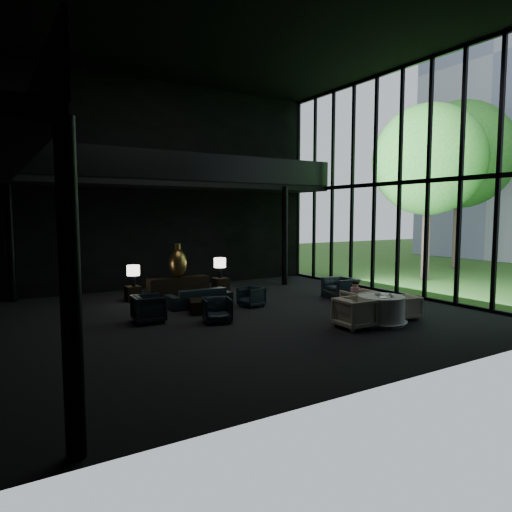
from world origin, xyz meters
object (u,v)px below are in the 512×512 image
dining_table (381,312)px  dining_chair_north (360,301)px  lounge_armchair_east (251,297)px  coffee_table (204,306)px  window_armchair (340,285)px  side_table_right (221,286)px  table_lamp_left (133,271)px  table_lamp_right (220,264)px  sofa (199,294)px  dining_chair_west (355,310)px  lounge_armchair_west (149,307)px  bronze_urn (178,263)px  console (178,287)px  lounge_armchair_south (217,310)px  dining_chair_east (404,307)px  child (355,291)px  side_table_left (133,294)px

dining_table → dining_chair_north: 0.86m
lounge_armchair_east → coffee_table: lounge_armchair_east is taller
lounge_armchair_east → window_armchair: (3.43, -0.28, 0.14)m
side_table_right → coffee_table: size_ratio=0.66×
table_lamp_left → coffee_table: (1.29, -2.75, -0.82)m
table_lamp_right → sofa: 2.58m
sofa → coffee_table: 0.96m
side_table_right → table_lamp_right: (0.00, 0.06, 0.81)m
side_table_right → dining_chair_west: (0.57, -6.37, 0.19)m
lounge_armchair_west → dining_chair_west: bearing=-124.1°
bronze_urn → table_lamp_left: bearing=-176.6°
console → table_lamp_right: 1.77m
bronze_urn → dining_chair_north: bearing=-61.2°
table_lamp_right → lounge_armchair_south: 4.67m
sofa → lounge_armchair_south: (-0.48, -2.23, -0.04)m
sofa → coffee_table: sofa is taller
bronze_urn → side_table_right: (1.60, -0.14, -0.91)m
dining_chair_east → child: child is taller
table_lamp_right → window_armchair: 4.40m
dining_table → dining_chair_west: dining_chair_west is taller
console → side_table_left: console is taller
dining_table → side_table_left: bearing=125.4°
sofa → dining_table: (3.14, -4.63, -0.06)m
bronze_urn → lounge_armchair_east: size_ratio=1.94×
sofa → dining_chair_north: size_ratio=2.12×
table_lamp_right → lounge_armchair_east: 2.86m
bronze_urn → lounge_armchair_east: 3.23m
console → dining_chair_west: size_ratio=2.27×
lounge_armchair_east → window_armchair: 3.45m
sofa → dining_chair_north: dining_chair_north is taller
dining_chair_east → console: bearing=-135.0°
sofa → window_armchair: bearing=165.5°
sofa → child: child is taller
console → table_lamp_right: (1.60, -0.07, 0.74)m
table_lamp_left → sofa: table_lamp_left is taller
dining_chair_west → lounge_armchair_east: bearing=15.4°
bronze_urn → table_lamp_right: 1.61m
side_table_right → lounge_armchair_south: (-2.15, -4.02, 0.07)m
table_lamp_left → child: (4.71, -5.46, -0.28)m
lounge_armchair_west → coffee_table: size_ratio=1.01×
console → dining_chair_west: 6.85m
lounge_armchair_west → lounge_armchair_south: lounge_armchair_west is taller
side_table_left → lounge_armchair_south: (1.05, -4.18, 0.10)m
bronze_urn → coffee_table: 3.03m
lounge_armchair_west → lounge_armchair_east: 3.44m
table_lamp_right → lounge_armchair_east: size_ratio=1.20×
bronze_urn → dining_chair_east: 7.69m
lounge_armchair_south → dining_chair_west: dining_chair_west is taller
side_table_left → window_armchair: window_armchair is taller
window_armchair → coffee_table: window_armchair is taller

